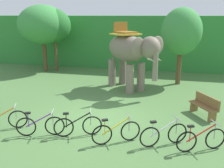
# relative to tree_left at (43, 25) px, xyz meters

# --- Properties ---
(ground_plane) EXTENTS (80.00, 80.00, 0.00)m
(ground_plane) POSITION_rel_tree_left_xyz_m (6.43, -8.05, -3.45)
(ground_plane) COLOR #4C753D
(foliage_hedge) EXTENTS (36.00, 6.00, 4.09)m
(foliage_hedge) POSITION_rel_tree_left_xyz_m (6.43, 4.92, -1.41)
(foliage_hedge) COLOR #338438
(foliage_hedge) RESTS_ON ground
(tree_left) EXTENTS (3.58, 3.58, 4.89)m
(tree_left) POSITION_rel_tree_left_xyz_m (0.00, 0.00, 0.00)
(tree_left) COLOR brown
(tree_left) RESTS_ON ground
(tree_center_right) EXTENTS (2.41, 2.41, 4.63)m
(tree_center_right) POSITION_rel_tree_left_xyz_m (0.83, 0.18, -0.07)
(tree_center_right) COLOR brown
(tree_center_right) RESTS_ON ground
(tree_far_right) EXTENTS (2.39, 2.39, 4.61)m
(tree_far_right) POSITION_rel_tree_left_xyz_m (9.82, -1.48, -0.26)
(tree_far_right) COLOR brown
(tree_far_right) RESTS_ON ground
(elephant) EXTENTS (3.71, 3.64, 3.78)m
(elephant) POSITION_rel_tree_left_xyz_m (7.08, -3.42, -1.25)
(elephant) COLOR gray
(elephant) RESTS_ON ground
(bike_orange) EXTENTS (1.56, 0.83, 0.92)m
(bike_orange) POSITION_rel_tree_left_xyz_m (3.38, -9.64, -3.07)
(bike_orange) COLOR black
(bike_orange) RESTS_ON ground
(bike_purple) EXTENTS (1.64, 0.68, 0.92)m
(bike_purple) POSITION_rel_tree_left_xyz_m (4.98, -9.79, -3.07)
(bike_purple) COLOR black
(bike_purple) RESTS_ON ground
(bike_black) EXTENTS (1.59, 0.78, 0.92)m
(bike_black) POSITION_rel_tree_left_xyz_m (6.28, -9.49, -3.07)
(bike_black) COLOR black
(bike_black) RESTS_ON ground
(bike_yellow) EXTENTS (1.50, 0.92, 0.92)m
(bike_yellow) POSITION_rel_tree_left_xyz_m (7.72, -9.66, -3.07)
(bike_yellow) COLOR black
(bike_yellow) RESTS_ON ground
(bike_white) EXTENTS (1.51, 0.90, 0.92)m
(bike_white) POSITION_rel_tree_left_xyz_m (9.26, -9.45, -3.07)
(bike_white) COLOR black
(bike_white) RESTS_ON ground
(bike_red) EXTENTS (1.57, 0.83, 0.92)m
(bike_red) POSITION_rel_tree_left_xyz_m (10.42, -9.53, -3.07)
(bike_red) COLOR black
(bike_red) RESTS_ON ground
(wooden_bench) EXTENTS (1.13, 1.49, 0.89)m
(wooden_bench) POSITION_rel_tree_left_xyz_m (10.84, -6.52, -2.97)
(wooden_bench) COLOR brown
(wooden_bench) RESTS_ON ground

